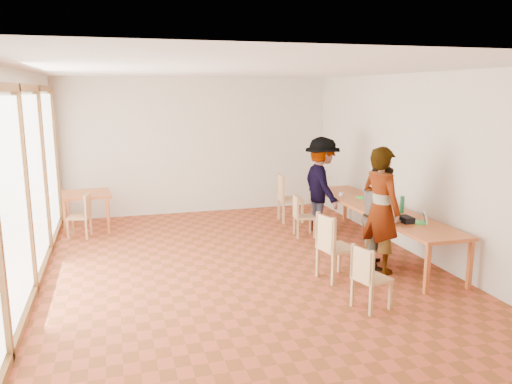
% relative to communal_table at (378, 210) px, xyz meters
% --- Properties ---
extents(ground, '(8.00, 8.00, 0.00)m').
position_rel_communal_table_xyz_m(ground, '(-2.50, -0.41, -0.70)').
color(ground, '#A94429').
rests_on(ground, ground).
extents(wall_back, '(6.00, 0.10, 3.00)m').
position_rel_communal_table_xyz_m(wall_back, '(-2.50, 3.59, 0.80)').
color(wall_back, beige).
rests_on(wall_back, ground).
extents(wall_front, '(6.00, 0.10, 3.00)m').
position_rel_communal_table_xyz_m(wall_front, '(-2.50, -4.41, 0.80)').
color(wall_front, beige).
rests_on(wall_front, ground).
extents(wall_right, '(0.10, 8.00, 3.00)m').
position_rel_communal_table_xyz_m(wall_right, '(0.50, -0.41, 0.80)').
color(wall_right, beige).
rests_on(wall_right, ground).
extents(window_wall, '(0.10, 8.00, 3.00)m').
position_rel_communal_table_xyz_m(window_wall, '(-5.46, -0.41, 0.80)').
color(window_wall, white).
rests_on(window_wall, ground).
extents(ceiling, '(6.00, 8.00, 0.04)m').
position_rel_communal_table_xyz_m(ceiling, '(-2.50, -0.41, 2.32)').
color(ceiling, white).
rests_on(ceiling, wall_back).
extents(communal_table, '(0.80, 4.00, 0.75)m').
position_rel_communal_table_xyz_m(communal_table, '(0.00, 0.00, 0.00)').
color(communal_table, '#C4612B').
rests_on(communal_table, ground).
extents(side_table, '(0.90, 0.90, 0.75)m').
position_rel_communal_table_xyz_m(side_table, '(-4.87, 2.67, -0.03)').
color(side_table, '#C4612B').
rests_on(side_table, ground).
extents(chair_near, '(0.48, 0.48, 0.44)m').
position_rel_communal_table_xyz_m(chair_near, '(-1.36, -2.14, -0.20)').
color(chair_near, '#DDAE6E').
rests_on(chair_near, ground).
extents(chair_mid, '(0.53, 0.53, 0.52)m').
position_rel_communal_table_xyz_m(chair_mid, '(-1.36, -1.09, -0.10)').
color(chair_mid, '#DDAE6E').
rests_on(chair_mid, ground).
extents(chair_far, '(0.42, 0.42, 0.42)m').
position_rel_communal_table_xyz_m(chair_far, '(-1.01, 1.10, -0.22)').
color(chair_far, '#DDAE6E').
rests_on(chair_far, ground).
extents(chair_empty, '(0.50, 0.50, 0.53)m').
position_rel_communal_table_xyz_m(chair_empty, '(-0.90, 2.22, -0.09)').
color(chair_empty, '#DDAE6E').
rests_on(chair_empty, ground).
extents(chair_spare, '(0.46, 0.46, 0.44)m').
position_rel_communal_table_xyz_m(chair_spare, '(-4.91, 2.16, -0.19)').
color(chair_spare, '#DDAE6E').
rests_on(chair_spare, ground).
extents(person_near, '(0.64, 0.80, 1.91)m').
position_rel_communal_table_xyz_m(person_near, '(-0.50, -0.94, 0.25)').
color(person_near, gray).
rests_on(person_near, ground).
extents(person_mid, '(0.87, 0.96, 1.61)m').
position_rel_communal_table_xyz_m(person_mid, '(-0.38, -0.75, 0.10)').
color(person_mid, gray).
rests_on(person_mid, ground).
extents(person_far, '(0.70, 1.21, 1.86)m').
position_rel_communal_table_xyz_m(person_far, '(-0.50, 1.27, 0.22)').
color(person_far, gray).
rests_on(person_far, ground).
extents(laptop_near, '(0.25, 0.26, 0.18)m').
position_rel_communal_table_xyz_m(laptop_near, '(0.11, -1.11, 0.10)').
color(laptop_near, green).
rests_on(laptop_near, communal_table).
extents(laptop_mid, '(0.25, 0.26, 0.18)m').
position_rel_communal_table_xyz_m(laptop_mid, '(-0.04, 0.08, 0.10)').
color(laptop_mid, green).
rests_on(laptop_mid, communal_table).
extents(laptop_far, '(0.21, 0.24, 0.20)m').
position_rel_communal_table_xyz_m(laptop_far, '(0.13, 0.72, 0.10)').
color(laptop_far, green).
rests_on(laptop_far, communal_table).
extents(yellow_mug, '(0.13, 0.13, 0.09)m').
position_rel_communal_table_xyz_m(yellow_mug, '(-0.08, -0.45, 0.09)').
color(yellow_mug, gold).
rests_on(yellow_mug, communal_table).
extents(green_bottle, '(0.07, 0.07, 0.28)m').
position_rel_communal_table_xyz_m(green_bottle, '(0.17, -0.46, 0.19)').
color(green_bottle, '#1D7E47').
rests_on(green_bottle, communal_table).
extents(clear_glass, '(0.07, 0.07, 0.09)m').
position_rel_communal_table_xyz_m(clear_glass, '(0.04, -0.28, 0.09)').
color(clear_glass, silver).
rests_on(clear_glass, communal_table).
extents(condiment_cup, '(0.08, 0.08, 0.06)m').
position_rel_communal_table_xyz_m(condiment_cup, '(-0.20, 1.05, 0.08)').
color(condiment_cup, white).
rests_on(condiment_cup, communal_table).
extents(pink_phone, '(0.05, 0.10, 0.01)m').
position_rel_communal_table_xyz_m(pink_phone, '(0.26, 0.11, 0.05)').
color(pink_phone, '#E5537F').
rests_on(pink_phone, communal_table).
extents(black_pouch, '(0.16, 0.26, 0.09)m').
position_rel_communal_table_xyz_m(black_pouch, '(-0.10, -1.00, 0.09)').
color(black_pouch, black).
rests_on(black_pouch, communal_table).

